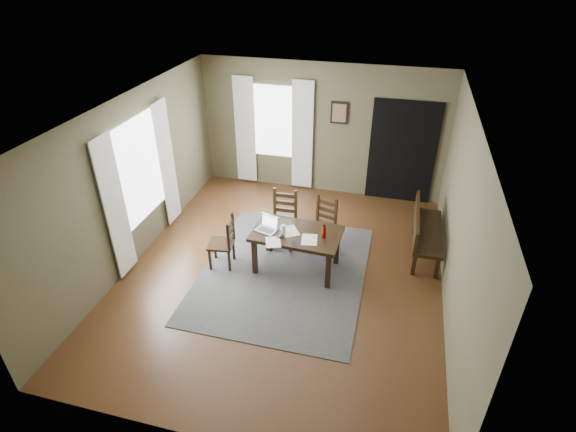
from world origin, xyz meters
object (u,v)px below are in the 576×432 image
(chair_end, at_px, (224,243))
(chair_back_right, at_px, (323,225))
(chair_back_left, at_px, (283,219))
(laptop, at_px, (268,226))
(water_bottle, at_px, (324,232))
(dining_table, at_px, (297,237))
(bench, at_px, (424,229))

(chair_end, xyz_separation_m, chair_back_right, (1.45, 0.92, 0.01))
(chair_back_left, distance_m, laptop, 0.73)
(water_bottle, bearing_deg, dining_table, 175.76)
(dining_table, distance_m, chair_end, 1.20)
(dining_table, relative_size, chair_back_right, 1.55)
(chair_back_left, bearing_deg, water_bottle, -41.55)
(chair_end, height_order, chair_back_right, chair_back_right)
(bench, relative_size, laptop, 3.92)
(chair_back_right, bearing_deg, laptop, -119.79)
(bench, xyz_separation_m, water_bottle, (-1.53, -0.98, 0.32))
(laptop, bearing_deg, water_bottle, 15.83)
(chair_back_right, bearing_deg, dining_table, -96.14)
(chair_end, distance_m, laptop, 0.78)
(chair_end, xyz_separation_m, chair_back_left, (0.77, 0.86, 0.05))
(chair_back_left, height_order, laptop, chair_back_left)
(dining_table, distance_m, chair_back_right, 0.79)
(dining_table, distance_m, laptop, 0.49)
(chair_back_right, height_order, water_bottle, water_bottle)
(bench, bearing_deg, chair_back_left, 97.23)
(bench, bearing_deg, chair_back_right, 98.03)
(chair_end, distance_m, bench, 3.34)
(chair_end, distance_m, chair_back_left, 1.16)
(dining_table, xyz_separation_m, chair_end, (-1.16, -0.21, -0.17))
(bench, bearing_deg, water_bottle, 122.59)
(bench, height_order, laptop, laptop)
(dining_table, bearing_deg, chair_back_right, 70.59)
(chair_back_right, xyz_separation_m, laptop, (-0.76, -0.74, 0.31))
(chair_back_left, distance_m, bench, 2.38)
(chair_back_right, relative_size, laptop, 2.45)
(laptop, xyz_separation_m, water_bottle, (0.90, -0.01, 0.05))
(dining_table, height_order, chair_back_right, chair_back_right)
(dining_table, distance_m, bench, 2.19)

